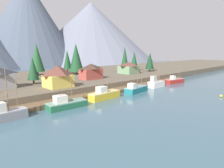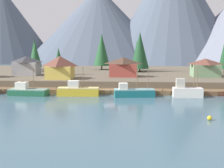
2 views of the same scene
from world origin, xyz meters
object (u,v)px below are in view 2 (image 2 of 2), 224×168
Objects in this scene: conifer_mid_left at (102,49)px; fishing_boat_white at (187,91)px; fishing_boat_yellow at (78,91)px; conifer_back_left at (35,54)px; house_red at (123,67)px; house_yellow at (60,67)px; house_grey at (27,65)px; house_green at (205,67)px; fishing_boat_teal at (133,92)px; conifer_far_right at (140,50)px; conifer_mid_right at (59,59)px; channel_buoy at (210,118)px; conifer_near_left at (137,53)px; fishing_boat_green at (27,91)px; conifer_centre at (34,52)px.

fishing_boat_white is at bearing -61.18° from conifer_mid_left.
fishing_boat_yellow is 39.14m from conifer_back_left.
fishing_boat_white is 22.80m from house_red.
fishing_boat_white is at bearing -36.48° from conifer_back_left.
house_yellow is 25.65m from conifer_back_left.
house_grey is 13.18m from conifer_back_left.
conifer_back_left is at bearing 144.87° from fishing_boat_white.
house_green is 1.09× the size of house_yellow.
conifer_far_right reaches higher than fishing_boat_teal.
conifer_mid_right is 11.30× the size of channel_buoy.
fishing_boat_white is 0.76× the size of conifer_near_left.
fishing_boat_teal is at bearing -45.49° from conifer_back_left.
fishing_boat_yellow is 27.66m from house_grey.
fishing_boat_white is at bearing 4.19° from fishing_boat_green.
conifer_near_left is at bearing 106.11° from fishing_boat_white.
channel_buoy is at bearing -80.21° from conifer_far_right.
fishing_boat_green is at bearing 150.21° from channel_buoy.
conifer_back_left reaches higher than fishing_boat_white.
conifer_mid_right is at bearing 111.97° from fishing_boat_yellow.
house_yellow is at bearing -73.84° from conifer_mid_right.
house_green is 10.68× the size of channel_buoy.
fishing_boat_yellow is 1.22× the size of house_green.
conifer_mid_right is 16.26m from conifer_back_left.
fishing_boat_yellow is 1.17× the size of fishing_boat_white.
conifer_centre is 0.87× the size of conifer_far_right.
fishing_boat_teal is 47.10m from conifer_back_left.
fishing_boat_green is 42.98m from conifer_centre.
conifer_mid_right is (-2.76, 9.53, 1.57)m from house_yellow.
conifer_back_left is at bearing 108.90° from fishing_boat_green.
channel_buoy is (30.30, -31.48, -5.16)m from house_yellow.
conifer_far_right reaches higher than house_grey.
conifer_mid_left is (-12.55, 2.40, 1.10)m from conifer_near_left.
fishing_boat_green is at bearing -155.27° from house_green.
house_red is 1.13× the size of house_yellow.
house_grey is at bearing -82.81° from conifer_back_left.
conifer_back_left is (-13.68, 21.53, 2.68)m from house_yellow.
channel_buoy is (42.37, -40.24, -4.96)m from house_grey.
conifer_centre reaches higher than house_red.
conifer_near_left is (24.76, 39.55, 7.62)m from fishing_boat_green.
conifer_back_left is at bearing 119.39° from fishing_boat_yellow.
conifer_mid_left is at bearing 169.20° from conifer_near_left.
conifer_near_left is at bearing 99.69° from channel_buoy.
conifer_mid_left is 1.14× the size of conifer_centre.
conifer_far_right is at bearing 73.34° from house_red.
conifer_far_right reaches higher than fishing_boat_yellow.
house_grey is 0.56× the size of conifer_mid_left.
fishing_boat_yellow is 1.25× the size of house_grey.
conifer_centre is 38.05m from conifer_far_right.
fishing_boat_teal is 37.39m from house_grey.
house_grey reaches higher than fishing_boat_teal.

